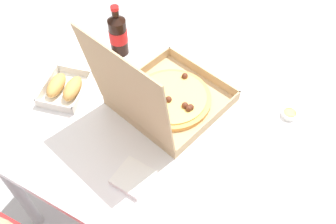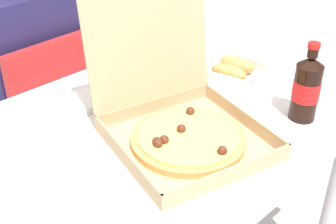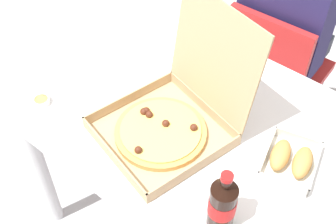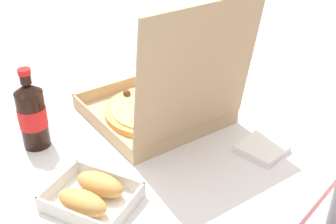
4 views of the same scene
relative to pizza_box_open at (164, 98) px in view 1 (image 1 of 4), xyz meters
The scene contains 8 objects.
ground_plane 0.81m from the pizza_box_open, 81.06° to the left, with size 10.00×10.00×0.00m, color #B2B2B7.
dining_table 0.18m from the pizza_box_open, 81.06° to the left, with size 1.10×0.81×0.75m.
pizza_box_open is the anchor object (origin of this frame).
bread_side_box 0.38m from the pizza_box_open, 18.03° to the left, with size 0.19×0.22×0.06m.
cola_bottle 0.36m from the pizza_box_open, 28.88° to the right, with size 0.07×0.07×0.22m.
paper_menu 0.37m from the pizza_box_open, 147.01° to the left, with size 0.21×0.15×0.00m, color white.
napkin_pile 0.31m from the pizza_box_open, 100.95° to the left, with size 0.11×0.11×0.02m, color white.
dipping_sauce_cup 0.45m from the pizza_box_open, 155.65° to the right, with size 0.06×0.06×0.02m.
Camera 1 is at (-0.44, 0.65, 1.80)m, focal length 39.53 mm.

